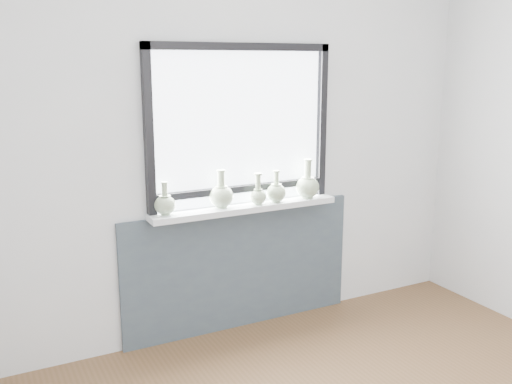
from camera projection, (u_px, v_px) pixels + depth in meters
name	position (u px, v px, depth m)	size (l,w,h in m)	color
back_wall	(238.00, 143.00, 3.80)	(3.60, 0.02, 2.60)	silver
apron_panel	(241.00, 268.00, 3.97)	(1.70, 0.03, 0.86)	#404F57
windowsill	(245.00, 208.00, 3.80)	(1.32, 0.18, 0.04)	white
window	(240.00, 123.00, 3.73)	(1.30, 0.06, 1.05)	black
vase_a	(165.00, 204.00, 3.54)	(0.13, 0.13, 0.21)	#A7BF97
vase_b	(221.00, 195.00, 3.71)	(0.16, 0.16, 0.25)	#A7BF97
vase_c	(258.00, 195.00, 3.80)	(0.11, 0.11, 0.21)	#A7BF97
vase_d	(276.00, 192.00, 3.87)	(0.13, 0.13, 0.22)	#A7BF97
vase_e	(308.00, 186.00, 3.98)	(0.16, 0.16, 0.27)	#A7BF97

